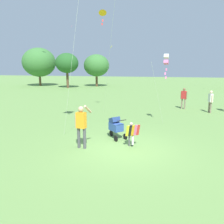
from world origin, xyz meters
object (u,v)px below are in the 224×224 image
stroller (116,126)px  kite_green_novelty (166,60)px  person_red_shirt (211,100)px  person_sitting_far (184,97)px  kite_orange_delta (103,15)px  child_with_butterfly_kite (131,132)px  person_adult_flyer (81,123)px

stroller → kite_green_novelty: (2.18, 3.07, 3.05)m
person_red_shirt → person_sitting_far: (-1.75, 1.10, 0.02)m
stroller → kite_orange_delta: kite_orange_delta is taller
child_with_butterfly_kite → person_red_shirt: bearing=60.4°
kite_green_novelty → person_adult_flyer: bearing=-125.2°
kite_orange_delta → child_with_butterfly_kite: bearing=-65.6°
person_sitting_far → child_with_butterfly_kite: bearing=-107.1°
stroller → kite_green_novelty: bearing=54.7°
person_red_shirt → person_sitting_far: 2.07m
person_adult_flyer → stroller: 1.98m
child_with_butterfly_kite → person_red_shirt: 9.29m
kite_orange_delta → kite_green_novelty: bearing=-30.2°
child_with_butterfly_kite → person_red_shirt: person_red_shirt is taller
child_with_butterfly_kite → stroller: bearing=133.5°
child_with_butterfly_kite → kite_orange_delta: kite_orange_delta is taller
stroller → person_red_shirt: size_ratio=0.64×
child_with_butterfly_kite → person_adult_flyer: person_adult_flyer is taller
person_adult_flyer → kite_green_novelty: bearing=54.8°
child_with_butterfly_kite → person_adult_flyer: (-1.96, -0.68, 0.44)m
kite_green_novelty → person_red_shirt: bearing=51.4°
child_with_butterfly_kite → kite_green_novelty: kite_green_novelty is taller
person_red_shirt → stroller: bearing=-127.2°
kite_orange_delta → person_sitting_far: size_ratio=4.25×
person_adult_flyer → stroller: person_adult_flyer is taller
child_with_butterfly_kite → person_sitting_far: size_ratio=0.62×
child_with_butterfly_kite → kite_orange_delta: bearing=114.4°
person_adult_flyer → stroller: (1.10, 1.58, -0.46)m
kite_orange_delta → person_red_shirt: (7.51, 1.63, -5.73)m
stroller → person_sitting_far: size_ratio=0.63×
person_adult_flyer → kite_orange_delta: 9.12m
child_with_butterfly_kite → kite_orange_delta: (-2.93, 6.45, 6.05)m
stroller → person_red_shirt: person_red_shirt is taller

